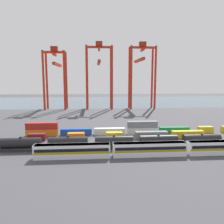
{
  "coord_description": "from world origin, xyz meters",
  "views": [
    {
      "loc": [
        -6.31,
        -80.38,
        22.06
      ],
      "look_at": [
        1.17,
        15.75,
        7.8
      ],
      "focal_mm": 36.14,
      "sensor_mm": 36.0,
      "label": 1
    }
  ],
  "objects": [
    {
      "name": "ground_plane",
      "position": [
        0.0,
        40.0,
        0.0
      ],
      "size": [
        420.0,
        420.0,
        0.0
      ],
      "primitive_type": "plane",
      "color": "#424247"
    },
    {
      "name": "harbour_water",
      "position": [
        0.0,
        140.32,
        0.0
      ],
      "size": [
        400.0,
        110.0,
        0.01
      ],
      "primitive_type": "cube",
      "color": "#475B6B",
      "rests_on": "ground_plane"
    },
    {
      "name": "passenger_train",
      "position": [
        9.36,
        -18.77,
        2.14
      ],
      "size": [
        65.25,
        3.14,
        3.9
      ],
      "color": "silver",
      "rests_on": "ground_plane"
    },
    {
      "name": "freight_tank_row",
      "position": [
        -0.3,
        -11.34,
        2.14
      ],
      "size": [
        69.67,
        3.02,
        4.48
      ],
      "color": "#232326",
      "rests_on": "ground_plane"
    },
    {
      "name": "shipping_container_0",
      "position": [
        -27.1,
        0.2,
        1.3
      ],
      "size": [
        6.04,
        2.44,
        2.6
      ],
      "primitive_type": "cube",
      "color": "maroon",
      "rests_on": "ground_plane"
    },
    {
      "name": "shipping_container_1",
      "position": [
        -13.17,
        0.2,
        1.3
      ],
      "size": [
        6.04,
        2.44,
        2.6
      ],
      "primitive_type": "cube",
      "color": "orange",
      "rests_on": "ground_plane"
    },
    {
      "name": "shipping_container_2",
      "position": [
        0.77,
        0.2,
        1.3
      ],
      "size": [
        6.04,
        2.44,
        2.6
      ],
      "primitive_type": "cube",
      "color": "gold",
      "rests_on": "ground_plane"
    },
    {
      "name": "shipping_container_3",
      "position": [
        14.7,
        0.2,
        1.3
      ],
      "size": [
        12.1,
        2.44,
        2.6
      ],
      "primitive_type": "cube",
      "color": "slate",
      "rests_on": "ground_plane"
    },
    {
      "name": "shipping_container_4",
      "position": [
        28.63,
        0.2,
        1.3
      ],
      "size": [
        12.1,
        2.44,
        2.6
      ],
      "primitive_type": "cube",
      "color": "gold",
      "rests_on": "ground_plane"
    },
    {
      "name": "shipping_container_5",
      "position": [
        -26.85,
        7.12,
        1.3
      ],
      "size": [
        12.1,
        2.44,
        2.6
      ],
      "primitive_type": "cube",
      "color": "orange",
      "rests_on": "ground_plane"
    },
    {
      "name": "shipping_container_6",
      "position": [
        -26.85,
        7.12,
        3.9
      ],
      "size": [
        12.1,
        2.44,
        2.6
      ],
      "primitive_type": "cube",
      "color": "#AD211C",
      "rests_on": "shipping_container_5"
    },
    {
      "name": "shipping_container_7",
      "position": [
        -13.65,
        7.12,
        1.3
      ],
      "size": [
        12.1,
        2.44,
        2.6
      ],
      "primitive_type": "cube",
      "color": "#1C4299",
      "rests_on": "ground_plane"
    },
    {
      "name": "shipping_container_8",
      "position": [
        -0.46,
        7.12,
        1.3
      ],
      "size": [
        12.1,
        2.44,
        2.6
      ],
      "primitive_type": "cube",
      "color": "silver",
      "rests_on": "ground_plane"
    },
    {
      "name": "shipping_container_9",
      "position": [
        12.74,
        7.12,
        1.3
      ],
      "size": [
        12.1,
        2.44,
        2.6
      ],
      "primitive_type": "cube",
      "color": "silver",
      "rests_on": "ground_plane"
    },
    {
      "name": "shipping_container_10",
      "position": [
        12.74,
        7.12,
        3.9
      ],
      "size": [
        12.1,
        2.44,
        2.6
      ],
      "primitive_type": "cube",
      "color": "slate",
      "rests_on": "shipping_container_9"
    },
    {
      "name": "shipping_container_11",
      "position": [
        25.93,
        7.12,
        1.3
      ],
      "size": [
        12.1,
        2.44,
        2.6
      ],
      "primitive_type": "cube",
      "color": "#197538",
      "rests_on": "ground_plane"
    },
    {
      "name": "shipping_container_12",
      "position": [
        39.13,
        7.12,
        1.3
      ],
      "size": [
        6.04,
        2.44,
        2.6
      ],
      "primitive_type": "cube",
      "color": "gold",
      "rests_on": "ground_plane"
    },
    {
      "name": "gantry_crane_west",
      "position": [
        -34.5,
        89.63,
        27.26
      ],
      "size": [
        16.02,
        34.59,
        44.8
      ],
      "color": "red",
      "rests_on": "ground_plane"
    },
    {
      "name": "gantry_crane_central",
      "position": [
        -2.66,
        89.9,
        29.38
      ],
      "size": [
        19.56,
        36.97,
        48.65
      ],
      "color": "red",
      "rests_on": "ground_plane"
    },
    {
      "name": "gantry_crane_east",
      "position": [
        29.18,
        89.53,
        29.66
      ],
      "size": [
        19.32,
        34.06,
        48.69
      ],
      "color": "red",
      "rests_on": "ground_plane"
    }
  ]
}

